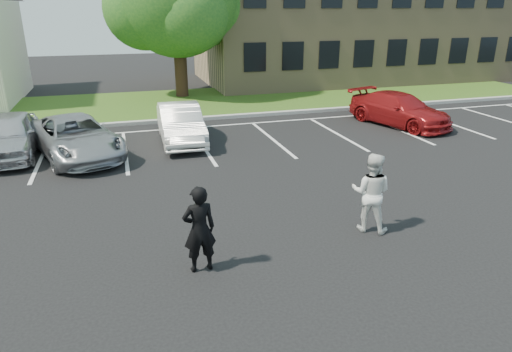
{
  "coord_description": "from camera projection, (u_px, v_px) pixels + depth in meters",
  "views": [
    {
      "loc": [
        -2.86,
        -8.39,
        4.92
      ],
      "look_at": [
        0.0,
        1.0,
        1.25
      ],
      "focal_mm": 32.0,
      "sensor_mm": 36.0,
      "label": 1
    }
  ],
  "objects": [
    {
      "name": "grass_strip",
      "position": [
        174.0,
        103.0,
        24.35
      ],
      "size": [
        44.0,
        8.0,
        0.08
      ],
      "primitive_type": "cube",
      "color": "#2A4A18",
      "rests_on": "ground"
    },
    {
      "name": "curb",
      "position": [
        186.0,
        119.0,
        20.75
      ],
      "size": [
        40.0,
        0.3,
        0.15
      ],
      "primitive_type": "cube",
      "color": "gray",
      "rests_on": "ground"
    },
    {
      "name": "stall_lines",
      "position": [
        232.0,
        136.0,
        18.42
      ],
      "size": [
        34.0,
        5.36,
        0.01
      ],
      "color": "silver",
      "rests_on": "ground"
    },
    {
      "name": "car_white_sedan",
      "position": [
        181.0,
        124.0,
        17.36
      ],
      "size": [
        1.63,
        4.37,
        1.43
      ],
      "primitive_type": "imported",
      "rotation": [
        0.0,
        0.0,
        -0.03
      ],
      "color": "silver",
      "rests_on": "ground"
    },
    {
      "name": "car_silver_minivan",
      "position": [
        76.0,
        137.0,
        15.65
      ],
      "size": [
        3.75,
        5.44,
        1.38
      ],
      "primitive_type": "imported",
      "rotation": [
        0.0,
        0.0,
        0.32
      ],
      "color": "#A3A5AA",
      "rests_on": "ground"
    },
    {
      "name": "man_white_shirt",
      "position": [
        371.0,
        193.0,
        10.38
      ],
      "size": [
        1.15,
        1.11,
        1.86
      ],
      "primitive_type": "imported",
      "rotation": [
        0.0,
        0.0,
        2.48
      ],
      "color": "silver",
      "rests_on": "ground"
    },
    {
      "name": "man_black_suit",
      "position": [
        199.0,
        229.0,
        8.76
      ],
      "size": [
        0.68,
        0.48,
        1.78
      ],
      "primitive_type": "imported",
      "rotation": [
        0.0,
        0.0,
        3.23
      ],
      "color": "black",
      "rests_on": "ground"
    },
    {
      "name": "ground_plane",
      "position": [
        269.0,
        244.0,
        10.02
      ],
      "size": [
        90.0,
        90.0,
        0.0
      ],
      "primitive_type": "plane",
      "color": "black",
      "rests_on": "ground"
    },
    {
      "name": "office_building",
      "position": [
        359.0,
        18.0,
        32.1
      ],
      "size": [
        22.4,
        10.4,
        8.3
      ],
      "color": "tan",
      "rests_on": "ground"
    },
    {
      "name": "car_silver_west",
      "position": [
        9.0,
        136.0,
        15.64
      ],
      "size": [
        1.84,
        4.42,
        1.49
      ],
      "primitive_type": "imported",
      "rotation": [
        0.0,
        0.0,
        0.02
      ],
      "color": "silver",
      "rests_on": "ground"
    },
    {
      "name": "car_red_compact",
      "position": [
        399.0,
        109.0,
        19.84
      ],
      "size": [
        3.3,
        5.13,
        1.38
      ],
      "primitive_type": "imported",
      "rotation": [
        0.0,
        0.0,
        0.31
      ],
      "color": "maroon",
      "rests_on": "ground"
    }
  ]
}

